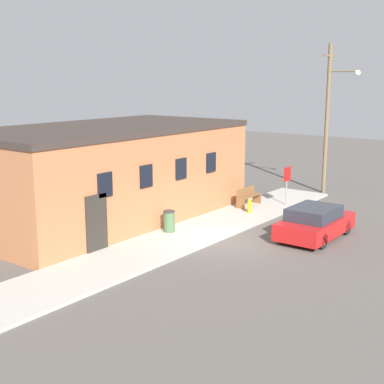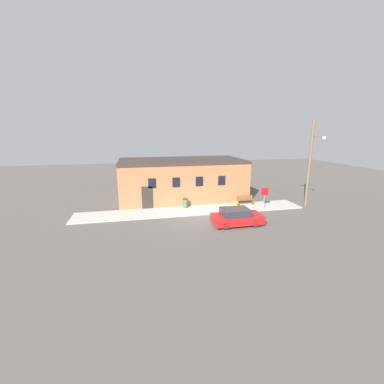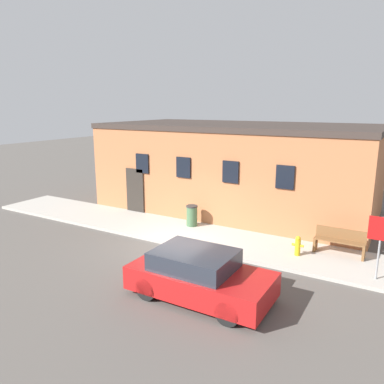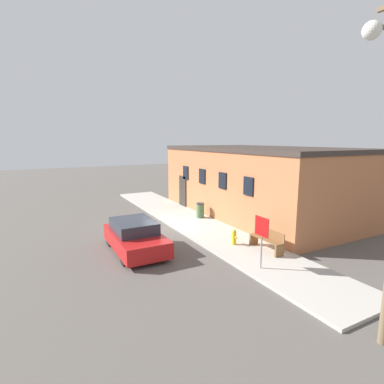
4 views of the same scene
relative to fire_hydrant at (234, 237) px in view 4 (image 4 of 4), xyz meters
name	(u,v)px [view 4 (image 4 of 4)]	position (x,y,z in m)	size (l,w,h in m)	color
ground_plane	(170,227)	(-4.22, -1.24, -0.46)	(80.00, 80.00, 0.00)	#56514C
sidewalk	(192,222)	(-4.22, 0.15, -0.40)	(20.86, 2.79, 0.12)	#B2ADA3
brick_building	(256,181)	(-4.38, 4.83, 1.67)	(12.92, 6.69, 4.26)	#B26B42
fire_hydrant	(234,237)	(0.00, 0.00, 0.00)	(0.40, 0.19, 0.69)	gold
stop_sign	(262,233)	(2.49, -0.64, 0.99)	(0.70, 0.06, 1.91)	gray
bench	(267,240)	(1.21, 0.82, 0.11)	(1.66, 0.44, 0.89)	brown
trash_bin	(200,210)	(-4.75, 0.97, 0.10)	(0.49, 0.49, 0.89)	#426642
parked_car	(135,237)	(-1.61, -4.02, 0.18)	(3.87, 1.84, 1.31)	black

